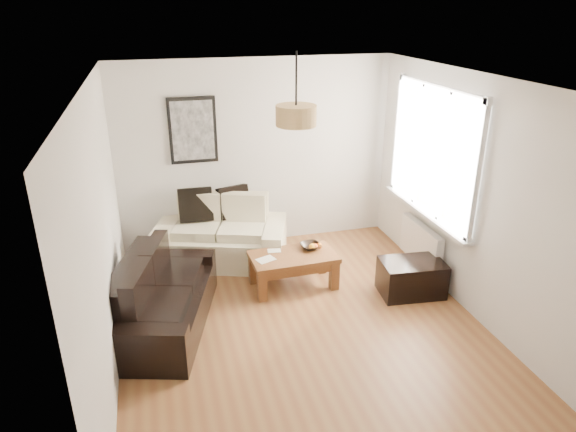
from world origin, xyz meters
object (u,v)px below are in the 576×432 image
object	(u,v)px
sofa_leather	(163,295)
ottoman	(412,278)
coffee_table	(293,270)
loveseat_cream	(221,231)

from	to	relation	value
sofa_leather	ottoman	xyz separation A→B (m)	(2.88, -0.09, -0.17)
coffee_table	ottoman	xyz separation A→B (m)	(1.31, -0.54, -0.00)
sofa_leather	loveseat_cream	bearing A→B (deg)	-14.23
sofa_leather	coffee_table	bearing A→B (deg)	-57.35
sofa_leather	ottoman	size ratio (longest dim) A/B	2.37
loveseat_cream	ottoman	world-z (taller)	loveseat_cream
coffee_table	ottoman	bearing A→B (deg)	-22.46
ottoman	loveseat_cream	bearing A→B (deg)	144.49
coffee_table	sofa_leather	bearing A→B (deg)	-163.90
loveseat_cream	coffee_table	distance (m)	1.21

